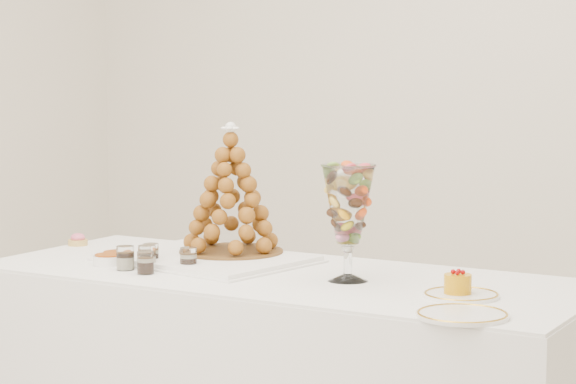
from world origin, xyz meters
The scene contains 14 objects.
lace_tray centered at (-0.26, 0.27, 0.71)m, with size 0.59×0.44×0.02m, color white.
macaron_vase centered at (0.28, 0.23, 0.91)m, with size 0.15×0.15×0.33m.
cake_plate centered at (0.65, 0.19, 0.70)m, with size 0.20×0.20×0.01m, color white.
spare_plate centered at (0.75, -0.03, 0.70)m, with size 0.23×0.23×0.01m, color white.
pink_tart centered at (-0.82, 0.28, 0.72)m, with size 0.07×0.07×0.04m.
verrine_a centered at (-0.37, 0.13, 0.73)m, with size 0.05×0.05×0.06m, color white.
verrine_b centered at (-0.33, 0.06, 0.73)m, with size 0.05×0.05×0.07m, color white.
verrine_c centered at (-0.21, 0.11, 0.73)m, with size 0.05×0.05×0.07m, color white.
verrine_d centered at (-0.37, 0.01, 0.73)m, with size 0.05×0.05×0.07m, color white.
verrine_e centered at (-0.27, -0.01, 0.73)m, with size 0.05×0.05×0.07m, color white.
ramekin_back centered at (-0.49, 0.11, 0.71)m, with size 0.10×0.10×0.03m, color white.
ramekin_front centered at (-0.47, 0.05, 0.71)m, with size 0.10×0.10×0.03m, color white.
croquembouche centered at (-0.23, 0.36, 0.92)m, with size 0.33×0.33×0.41m.
mousse_cake centered at (0.64, 0.19, 0.73)m, with size 0.07×0.07×0.06m.
Camera 1 is at (1.87, -2.50, 1.29)m, focal length 70.00 mm.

